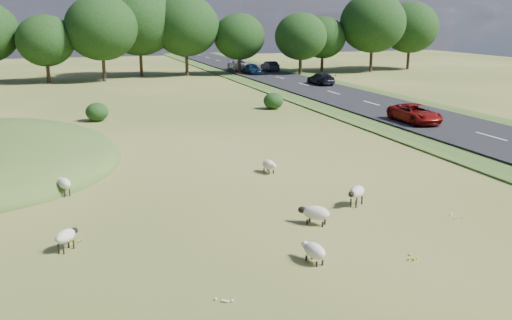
{
  "coord_description": "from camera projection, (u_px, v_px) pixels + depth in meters",
  "views": [
    {
      "loc": [
        -6.86,
        -22.55,
        8.06
      ],
      "look_at": [
        2.0,
        4.0,
        1.0
      ],
      "focal_mm": 40.0,
      "sensor_mm": 36.0,
      "label": 1
    }
  ],
  "objects": [
    {
      "name": "car_2",
      "position": [
        270.0,
        66.0,
        83.88
      ],
      "size": [
        1.52,
        4.37,
        1.44
      ],
      "primitive_type": "imported",
      "rotation": [
        0.0,
        0.0,
        3.14
      ],
      "color": "black",
      "rests_on": "road"
    },
    {
      "name": "sheep_5",
      "position": [
        66.0,
        236.0,
        20.06
      ],
      "size": [
        0.97,
        1.05,
        0.79
      ],
      "rotation": [
        0.0,
        0.0,
        0.86
      ],
      "color": "beige",
      "rests_on": "ground"
    },
    {
      "name": "sheep_1",
      "position": [
        269.0,
        165.0,
        30.14
      ],
      "size": [
        0.68,
        1.25,
        0.7
      ],
      "rotation": [
        0.0,
        0.0,
        4.87
      ],
      "color": "beige",
      "rests_on": "ground"
    },
    {
      "name": "sheep_0",
      "position": [
        356.0,
        192.0,
        24.84
      ],
      "size": [
        1.22,
        1.04,
        0.89
      ],
      "rotation": [
        0.0,
        0.0,
        3.78
      ],
      "color": "beige",
      "rests_on": "ground"
    },
    {
      "name": "car_4",
      "position": [
        240.0,
        65.0,
        85.1
      ],
      "size": [
        2.55,
        5.54,
        1.54
      ],
      "primitive_type": "imported",
      "color": "silver",
      "rests_on": "road"
    },
    {
      "name": "road",
      "position": [
        342.0,
        96.0,
        58.52
      ],
      "size": [
        8.0,
        150.0,
        0.25
      ],
      "primitive_type": "cube",
      "color": "black",
      "rests_on": "ground"
    },
    {
      "name": "car_6",
      "position": [
        321.0,
        78.0,
        67.45
      ],
      "size": [
        1.93,
        4.75,
        1.38
      ],
      "primitive_type": "imported",
      "rotation": [
        0.0,
        0.0,
        3.14
      ],
      "color": "black",
      "rests_on": "road"
    },
    {
      "name": "sheep_3",
      "position": [
        314.0,
        250.0,
        19.11
      ],
      "size": [
        0.72,
        1.24,
        0.69
      ],
      "rotation": [
        0.0,
        0.0,
        1.78
      ],
      "color": "beige",
      "rests_on": "ground"
    },
    {
      "name": "sheep_2",
      "position": [
        64.0,
        183.0,
        26.33
      ],
      "size": [
        0.8,
        1.2,
        0.83
      ],
      "rotation": [
        0.0,
        0.0,
        1.92
      ],
      "color": "beige",
      "rests_on": "ground"
    },
    {
      "name": "treeline",
      "position": [
        108.0,
        28.0,
        73.87
      ],
      "size": [
        96.28,
        14.66,
        11.7
      ],
      "color": "black",
      "rests_on": "ground"
    },
    {
      "name": "shrubs",
      "position": [
        136.0,
        106.0,
        48.38
      ],
      "size": [
        25.68,
        9.26,
        1.46
      ],
      "color": "black",
      "rests_on": "ground"
    },
    {
      "name": "sheep_4",
      "position": [
        315.0,
        213.0,
        22.63
      ],
      "size": [
        1.26,
        1.22,
        0.77
      ],
      "rotation": [
        0.0,
        0.0,
        2.38
      ],
      "color": "beige",
      "rests_on": "ground"
    },
    {
      "name": "ground",
      "position": [
        164.0,
        126.0,
        43.21
      ],
      "size": [
        160.0,
        160.0,
        0.0
      ],
      "primitive_type": "plane",
      "color": "#45591C",
      "rests_on": "ground"
    },
    {
      "name": "car_5",
      "position": [
        415.0,
        113.0,
        43.15
      ],
      "size": [
        2.28,
        4.95,
        1.37
      ],
      "primitive_type": "imported",
      "color": "maroon",
      "rests_on": "road"
    },
    {
      "name": "car_1",
      "position": [
        252.0,
        69.0,
        79.77
      ],
      "size": [
        1.68,
        4.16,
        1.42
      ],
      "primitive_type": "imported",
      "color": "navy",
      "rests_on": "road"
    }
  ]
}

